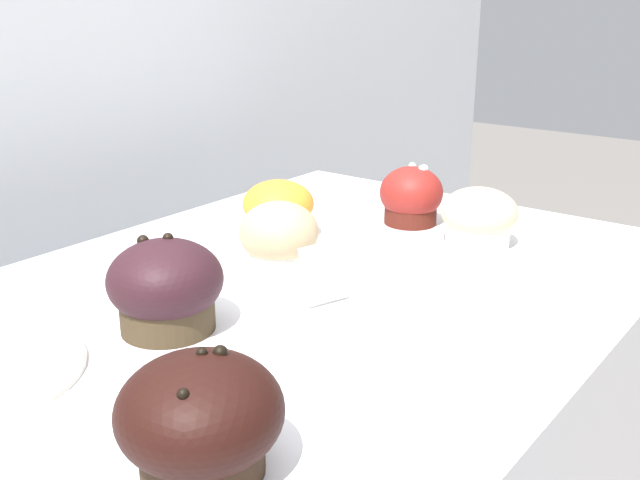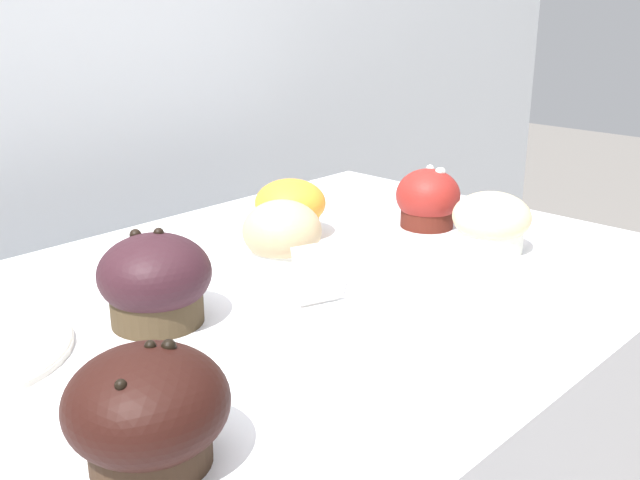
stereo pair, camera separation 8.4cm
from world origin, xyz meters
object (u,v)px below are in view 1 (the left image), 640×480
muffin_front_center (479,217)px  muffin_back_right (411,197)px  muffin_back_left (279,237)px  muffin_front_right (278,210)px  muffin_back_center (166,287)px  muffin_front_left (201,419)px

muffin_front_center → muffin_back_right: muffin_back_right is taller
muffin_back_left → muffin_back_right: 0.25m
muffin_back_left → muffin_front_right: size_ratio=1.00×
muffin_back_left → muffin_back_right: (0.25, -0.03, -0.00)m
muffin_back_center → muffin_back_left: bearing=6.3°
muffin_back_center → muffin_front_center: bearing=-17.1°
muffin_front_left → muffin_back_center: muffin_back_center is taller
muffin_back_left → muffin_back_right: muffin_back_right is taller
muffin_back_left → muffin_back_center: bearing=-173.7°
muffin_back_right → muffin_front_left: 0.60m
muffin_front_right → muffin_back_center: muffin_back_center is taller
muffin_front_center → muffin_front_right: bearing=120.9°
muffin_front_center → muffin_front_left: bearing=-173.4°
muffin_back_right → muffin_front_left: bearing=-162.7°
muffin_front_center → muffin_back_left: (-0.22, 0.15, 0.00)m
muffin_back_right → muffin_front_left: muffin_front_left is taller
muffin_back_left → muffin_back_right: size_ratio=1.06×
muffin_front_left → muffin_front_right: (0.42, 0.28, -0.00)m
muffin_front_center → muffin_back_left: 0.26m
muffin_front_center → muffin_front_left: size_ratio=0.86×
muffin_back_left → muffin_back_right: bearing=-7.3°
muffin_front_left → muffin_front_center: bearing=6.6°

